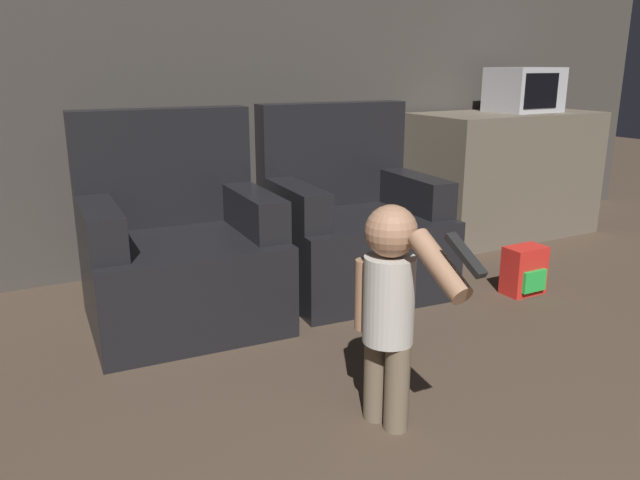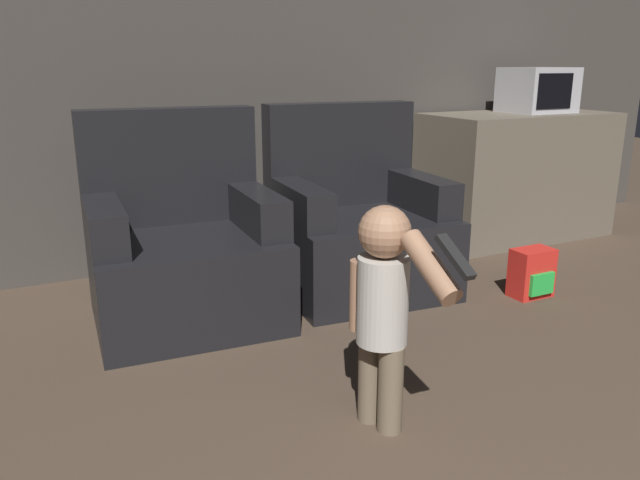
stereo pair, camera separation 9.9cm
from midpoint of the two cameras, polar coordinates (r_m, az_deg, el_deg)
wall_back at (r=3.97m, az=-12.65°, el=16.08°), size 8.40×0.05×2.60m
armchair_left at (r=3.19m, az=-11.50°, el=-0.99°), size 0.94×0.86×1.04m
armchair_right at (r=3.57m, az=4.17°, el=1.08°), size 0.96×0.88×1.04m
person_toddler at (r=2.15m, az=7.20°, el=-5.58°), size 0.18×0.55×0.81m
toy_backpack at (r=3.68m, az=19.56°, el=-2.88°), size 0.23×0.16×0.27m
kitchen_counter at (r=4.89m, az=17.99°, el=5.64°), size 1.39×0.69×0.91m
microwave at (r=4.93m, az=19.83°, el=12.77°), size 0.46×0.40×0.32m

